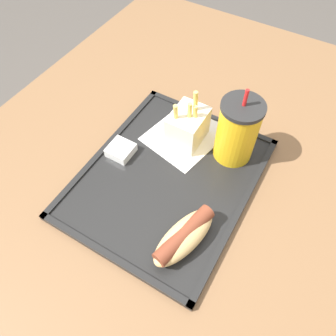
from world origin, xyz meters
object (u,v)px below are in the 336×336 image
Objects in this scene: soda_cup at (237,131)px; hot_dog_far at (184,236)px; sauce_cup_mayo at (121,150)px; fries_carton at (188,126)px.

soda_cup is 1.18× the size of hot_dog_far.
hot_dog_far is at bearing 62.77° from sauce_cup_mayo.
soda_cup is 0.23m from hot_dog_far.
fries_carton reaches higher than hot_dog_far.
soda_cup is 1.43× the size of fries_carton.
soda_cup is 0.24m from sauce_cup_mayo.
fries_carton is 0.15m from sauce_cup_mayo.
soda_cup reaches higher than hot_dog_far.
hot_dog_far is 0.24m from fries_carton.
sauce_cup_mayo is (0.12, -0.20, -0.06)m from soda_cup.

